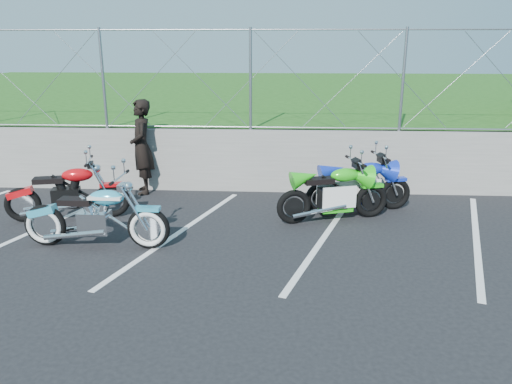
# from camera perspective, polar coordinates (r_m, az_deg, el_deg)

# --- Properties ---
(ground) EXTENTS (90.00, 90.00, 0.00)m
(ground) POSITION_cam_1_polar(r_m,az_deg,el_deg) (7.49, -10.20, -7.26)
(ground) COLOR black
(ground) RESTS_ON ground
(retaining_wall) EXTENTS (30.00, 0.22, 1.30)m
(retaining_wall) POSITION_cam_1_polar(r_m,az_deg,el_deg) (10.55, -6.04, 3.69)
(retaining_wall) COLOR slate
(retaining_wall) RESTS_ON ground
(grass_field) EXTENTS (30.00, 20.00, 1.30)m
(grass_field) POSITION_cam_1_polar(r_m,az_deg,el_deg) (20.35, -1.48, 10.03)
(grass_field) COLOR #1C4C14
(grass_field) RESTS_ON ground
(chain_link_fence) EXTENTS (28.00, 0.03, 2.00)m
(chain_link_fence) POSITION_cam_1_polar(r_m,az_deg,el_deg) (10.31, -6.32, 12.67)
(chain_link_fence) COLOR gray
(chain_link_fence) RESTS_ON retaining_wall
(parking_lines) EXTENTS (18.29, 4.31, 0.01)m
(parking_lines) POSITION_cam_1_polar(r_m,az_deg,el_deg) (8.22, -0.40, -4.72)
(parking_lines) COLOR silver
(parking_lines) RESTS_ON ground
(cruiser_turquoise) EXTENTS (2.27, 0.72, 1.13)m
(cruiser_turquoise) POSITION_cam_1_polar(r_m,az_deg,el_deg) (7.91, -17.66, -2.96)
(cruiser_turquoise) COLOR black
(cruiser_turquoise) RESTS_ON ground
(naked_orange) EXTENTS (2.09, 0.75, 1.06)m
(naked_orange) POSITION_cam_1_polar(r_m,az_deg,el_deg) (9.33, -20.58, -0.28)
(naked_orange) COLOR black
(naked_orange) RESTS_ON ground
(sportbike_green) EXTENTS (2.00, 0.82, 1.06)m
(sportbike_green) POSITION_cam_1_polar(r_m,az_deg,el_deg) (8.79, 9.01, -0.37)
(sportbike_green) COLOR black
(sportbike_green) RESTS_ON ground
(sportbike_blue) EXTENTS (2.00, 0.74, 1.05)m
(sportbike_blue) POSITION_cam_1_polar(r_m,az_deg,el_deg) (9.34, 11.85, 0.48)
(sportbike_blue) COLOR black
(sportbike_blue) RESTS_ON ground
(person_standing) EXTENTS (0.66, 0.82, 1.93)m
(person_standing) POSITION_cam_1_polar(r_m,az_deg,el_deg) (10.46, -12.93, 5.02)
(person_standing) COLOR black
(person_standing) RESTS_ON ground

